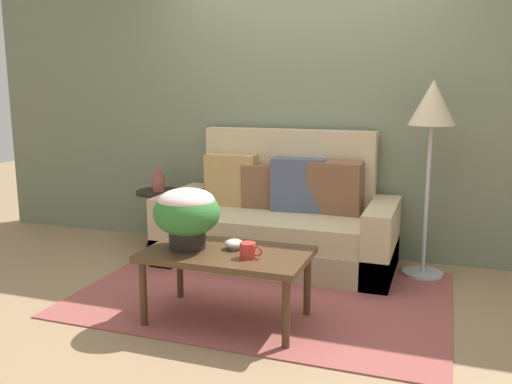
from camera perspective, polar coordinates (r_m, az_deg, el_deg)
ground_plane at (r=3.82m, az=0.07°, el=-11.42°), size 14.00×14.00×0.00m
wall_back at (r=4.81m, az=5.43°, el=10.75°), size 6.40×0.12×2.88m
area_rug at (r=3.95m, az=0.79°, el=-10.57°), size 2.54×1.76×0.01m
couch at (r=4.55m, az=2.45°, el=-3.22°), size 1.91×0.85×1.10m
coffee_table at (r=3.40m, az=-3.08°, el=-7.00°), size 1.02×0.59×0.46m
side_table at (r=5.07m, az=-10.08°, el=-1.64°), size 0.41×0.41×0.53m
floor_lamp at (r=4.28m, az=17.91°, el=7.47°), size 0.34×0.34×1.51m
potted_plant at (r=3.41m, az=-7.25°, el=-2.09°), size 0.42×0.42×0.38m
coffee_mug at (r=3.25m, az=-0.82°, el=-6.10°), size 0.14×0.10×0.09m
snack_bowl at (r=3.42m, az=-2.32°, el=-5.42°), size 0.12×0.12×0.06m
table_vase at (r=5.00m, az=-10.14°, el=1.06°), size 0.11×0.11×0.21m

